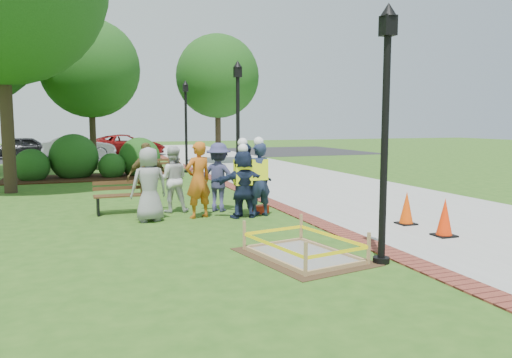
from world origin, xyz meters
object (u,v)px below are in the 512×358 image
object	(u,v)px
wet_concrete_pad	(303,244)
lamp_near	(385,115)
hivis_worker_c	(243,177)
hivis_worker_a	(243,181)
cone_front	(445,218)
hivis_worker_b	(259,177)
bench_near	(125,203)

from	to	relation	value
wet_concrete_pad	lamp_near	size ratio (longest dim) A/B	0.61
hivis_worker_c	wet_concrete_pad	bearing A→B (deg)	-93.13
wet_concrete_pad	hivis_worker_c	bearing A→B (deg)	86.87
lamp_near	hivis_worker_a	bearing A→B (deg)	101.77
cone_front	hivis_worker_c	xyz separation A→B (m)	(-3.16, 3.70, 0.58)
lamp_near	hivis_worker_a	distance (m)	4.94
hivis_worker_b	cone_front	bearing A→B (deg)	-50.32
bench_near	cone_front	xyz separation A→B (m)	(5.97, -4.99, 0.13)
lamp_near	hivis_worker_b	bearing A→B (deg)	96.62
bench_near	hivis_worker_c	xyz separation A→B (m)	(2.81, -1.29, 0.71)
cone_front	bench_near	bearing A→B (deg)	140.11
lamp_near	hivis_worker_a	size ratio (longest dim) A/B	2.32
cone_front	hivis_worker_a	bearing A→B (deg)	133.82
hivis_worker_b	bench_near	bearing A→B (deg)	153.37
hivis_worker_c	hivis_worker_b	bearing A→B (deg)	-40.33
wet_concrete_pad	hivis_worker_b	xyz separation A→B (m)	(0.55, 3.82, 0.75)
hivis_worker_a	hivis_worker_b	bearing A→B (deg)	3.64
lamp_near	hivis_worker_c	distance (m)	5.19
bench_near	hivis_worker_b	world-z (taller)	hivis_worker_b
hivis_worker_a	hivis_worker_c	distance (m)	0.32
hivis_worker_c	cone_front	bearing A→B (deg)	-49.44
bench_near	hivis_worker_b	xyz separation A→B (m)	(3.13, -1.57, 0.72)
lamp_near	hivis_worker_a	xyz separation A→B (m)	(-0.95, 4.58, -1.57)
wet_concrete_pad	lamp_near	world-z (taller)	lamp_near
wet_concrete_pad	bench_near	size ratio (longest dim) A/B	1.67
hivis_worker_a	wet_concrete_pad	bearing A→B (deg)	-92.00
bench_near	hivis_worker_a	distance (m)	3.22
cone_front	hivis_worker_b	size ratio (longest dim) A/B	0.41
hivis_worker_a	hivis_worker_b	xyz separation A→B (m)	(0.42, 0.03, 0.07)
lamp_near	hivis_worker_b	xyz separation A→B (m)	(-0.53, 4.61, -1.49)
hivis_worker_c	hivis_worker_a	bearing A→B (deg)	-106.84
lamp_near	wet_concrete_pad	bearing A→B (deg)	144.12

